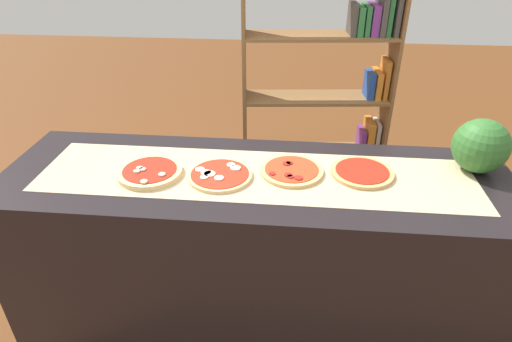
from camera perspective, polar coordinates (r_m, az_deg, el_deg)
ground_plane at (r=2.38m, az=0.00°, el=-19.32°), size 12.00×12.00×0.00m
counter at (r=2.06m, az=0.00°, el=-11.26°), size 2.14×0.67×0.89m
parchment_paper at (r=1.79m, az=0.00°, el=-0.52°), size 1.80×0.42×0.00m
pizza_mushroom_0 at (r=1.84m, az=-13.85°, el=-0.12°), size 0.27×0.27×0.03m
pizza_mozzarella_1 at (r=1.78m, az=-4.82°, el=-0.51°), size 0.27×0.27×0.02m
pizza_pepperoni_2 at (r=1.81m, az=4.71°, el=0.07°), size 0.27×0.27×0.02m
pizza_plain_3 at (r=1.85m, az=13.83°, el=-0.15°), size 0.26×0.26×0.02m
watermelon at (r=2.00m, az=27.56°, el=2.95°), size 0.23×0.23×0.23m
bookshelf at (r=2.89m, az=10.22°, el=9.78°), size 0.97×0.36×1.61m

